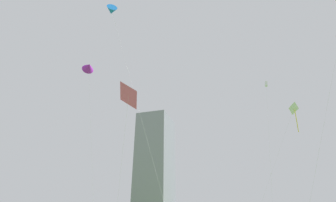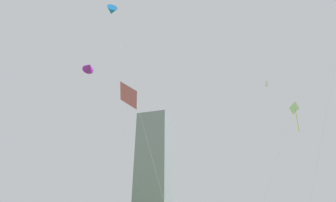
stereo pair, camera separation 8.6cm
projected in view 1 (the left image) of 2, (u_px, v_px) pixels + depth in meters
kite_flying_2 at (129, 96)px, 26.45m from camera, size 4.14×7.67×15.07m
kite_flying_3 at (89, 67)px, 40.35m from camera, size 2.53×9.86×25.93m
kite_flying_4 at (294, 111)px, 40.26m from camera, size 10.31×1.38×19.22m
kite_flying_5 at (266, 85)px, 44.79m from camera, size 4.31×4.40×25.11m
kite_flying_7 at (112, 11)px, 37.23m from camera, size 11.36×4.58×32.05m
distant_highrise_0 at (155, 165)px, 148.27m from camera, size 21.99×27.56×61.80m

